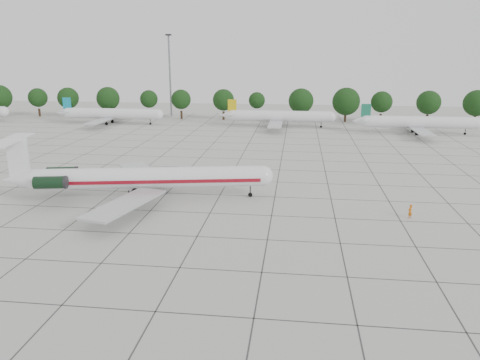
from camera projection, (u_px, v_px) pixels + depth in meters
The scene contains 9 objects.
ground at pixel (210, 213), 60.73m from camera, with size 260.00×260.00×0.00m, color beige.
apron_joints at pixel (227, 182), 75.08m from camera, with size 170.00×170.00×0.02m, color #383838.
main_airliner at pixel (135, 178), 65.72m from camera, with size 37.52×29.25×8.88m.
ground_crew at pixel (410, 211), 58.72m from camera, with size 0.66×0.43×1.80m, color #CC5F0C.
bg_airliner_b at pixel (112, 114), 134.17m from camera, with size 28.24×27.20×7.40m.
bg_airliner_c at pixel (280, 116), 128.94m from camera, with size 28.24×27.20×7.40m.
bg_airliner_d at pixel (419, 122), 117.96m from camera, with size 28.24×27.20×7.40m.
tree_line at pixel (223, 100), 141.82m from camera, with size 249.86×8.44×10.22m.
floodlight_mast at pixel (170, 71), 148.48m from camera, with size 1.60×1.60×25.45m.
Camera 1 is at (10.93, -56.47, 20.35)m, focal length 35.00 mm.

